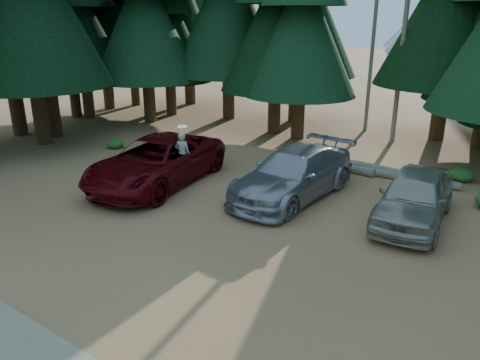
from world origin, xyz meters
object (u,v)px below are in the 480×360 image
at_px(red_pickup, 156,161).
at_px(log_right, 384,170).
at_px(silver_minivan_center, 293,174).
at_px(log_mid, 410,178).
at_px(silver_minivan_right, 414,197).
at_px(log_left, 322,162).
at_px(frisbee_player, 182,153).

height_order(red_pickup, log_right, red_pickup).
xyz_separation_m(silver_minivan_center, log_mid, (3.03, 3.94, -0.70)).
height_order(red_pickup, silver_minivan_center, red_pickup).
xyz_separation_m(silver_minivan_center, silver_minivan_right, (4.12, 0.27, -0.02)).
distance_m(silver_minivan_center, log_mid, 5.02).
bearing_deg(red_pickup, log_mid, 27.03).
height_order(log_left, log_mid, log_left).
bearing_deg(log_mid, silver_minivan_center, -130.27).
height_order(red_pickup, silver_minivan_right, red_pickup).
height_order(frisbee_player, log_mid, frisbee_player).
bearing_deg(log_left, silver_minivan_right, -31.87).
bearing_deg(log_right, red_pickup, -132.61).
bearing_deg(frisbee_player, log_right, -155.10).
relative_size(silver_minivan_center, log_right, 1.11).
relative_size(red_pickup, silver_minivan_right, 1.33).
distance_m(log_mid, log_right, 1.19).
relative_size(log_left, log_mid, 1.30).
distance_m(red_pickup, log_mid, 9.83).
xyz_separation_m(log_left, log_mid, (3.72, 0.07, -0.02)).
xyz_separation_m(red_pickup, log_left, (4.24, 5.65, -0.72)).
relative_size(silver_minivan_right, log_right, 0.92).
bearing_deg(frisbee_player, log_left, -141.23).
xyz_separation_m(red_pickup, log_right, (6.82, 6.05, -0.72)).
height_order(silver_minivan_right, frisbee_player, frisbee_player).
distance_m(frisbee_player, log_mid, 8.85).
bearing_deg(red_pickup, frisbee_player, 21.07).
relative_size(silver_minivan_right, log_mid, 1.30).
bearing_deg(silver_minivan_right, log_right, 113.83).
xyz_separation_m(frisbee_player, log_mid, (7.07, 5.22, -1.08)).
bearing_deg(frisbee_player, silver_minivan_right, 172.54).
relative_size(silver_minivan_right, frisbee_player, 2.58).
height_order(silver_minivan_center, log_right, silver_minivan_center).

